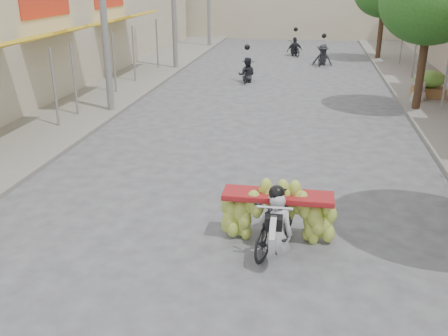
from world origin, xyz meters
TOP-DOWN VIEW (x-y plane):
  - sidewalk_left at (-7.00, 15.00)m, footprint 4.00×60.00m
  - street_tree_mid at (5.40, 14.00)m, footprint 3.40×3.40m
  - produce_crate_far at (6.20, 16.00)m, footprint 1.20×0.88m
  - banana_motorbike at (1.11, 3.53)m, footprint 2.20×1.92m
  - pedestrian at (5.72, 15.30)m, footprint 0.88×0.70m
  - bg_motorbike_a at (-1.31, 18.34)m, footprint 0.80×1.57m
  - bg_motorbike_b at (2.19, 23.58)m, footprint 1.16×1.97m
  - bg_motorbike_c at (0.57, 26.80)m, footprint 1.10×1.68m

SIDE VIEW (x-z plane):
  - sidewalk_left at x=-7.00m, z-range 0.00..0.12m
  - banana_motorbike at x=1.11m, z-range -0.36..1.76m
  - produce_crate_far at x=6.20m, z-range 0.13..1.29m
  - bg_motorbike_a at x=-1.31m, z-range -0.22..1.73m
  - bg_motorbike_c at x=0.57m, z-range -0.17..1.78m
  - bg_motorbike_b at x=2.19m, z-range -0.15..1.80m
  - pedestrian at x=5.72m, z-range 0.12..1.68m
  - street_tree_mid at x=5.40m, z-range 1.16..6.41m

